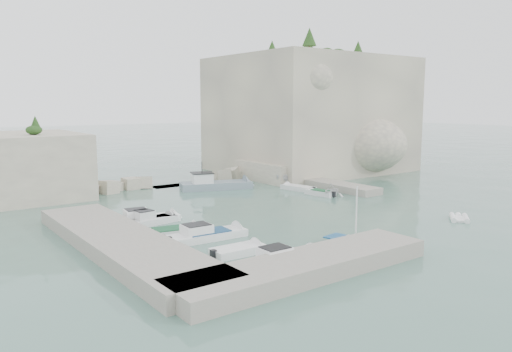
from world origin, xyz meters
TOP-DOWN VIEW (x-y plane):
  - ground at (0.00, 0.00)m, footprint 400.00×400.00m
  - cliff_east at (23.00, 23.00)m, footprint 26.00×22.00m
  - cliff_terrace at (13.00, 18.00)m, footprint 8.00×10.00m
  - outcrop_west at (-20.00, 25.00)m, footprint 16.00×14.00m
  - quay_west at (-17.00, -1.00)m, footprint 5.00×24.00m
  - quay_south at (-10.00, -12.50)m, footprint 18.00×4.00m
  - ledge_east at (13.50, 10.00)m, footprint 3.00×16.00m
  - breakwater at (-1.00, 22.00)m, footprint 28.00×3.00m
  - motorboat_a at (-12.12, 5.70)m, footprint 6.45×2.70m
  - motorboat_b at (-12.02, 4.92)m, footprint 5.08×2.20m
  - motorboat_c at (-12.43, 0.49)m, footprint 5.58×2.91m
  - motorboat_d at (-10.59, -2.06)m, footprint 6.81×2.37m
  - motorboat_e at (-10.90, -6.65)m, footprint 4.23×1.82m
  - motorboat_f at (-9.67, -10.20)m, footprint 6.16×1.88m
  - rowboat at (-3.24, -10.38)m, footprint 5.51×4.33m
  - inflatable_dinghy at (10.64, -10.03)m, footprint 3.07×2.76m
  - tender_east_a at (9.86, 5.00)m, footprint 3.63×3.36m
  - tender_east_b at (9.05, 6.05)m, footprint 1.95×4.03m
  - tender_east_c at (9.27, 10.06)m, footprint 2.42×4.97m
  - tender_east_d at (11.21, 13.51)m, footprint 4.87×2.16m
  - work_boat at (1.87, 16.64)m, footprint 9.73×5.74m
  - rowboat_mast at (-3.24, -10.38)m, footprint 0.10×0.10m
  - vegetation at (17.83, 24.40)m, footprint 53.48×13.88m

SIDE VIEW (x-z plane):
  - ground at x=0.00m, z-range 0.00..0.00m
  - motorboat_a at x=-12.12m, z-range -0.70..0.70m
  - motorboat_b at x=-12.02m, z-range -0.70..0.70m
  - motorboat_c at x=-12.43m, z-range -0.35..0.35m
  - motorboat_d at x=-10.59m, z-range -0.70..0.70m
  - motorboat_e at x=-10.90m, z-range -0.35..0.35m
  - motorboat_f at x=-9.67m, z-range -0.70..0.70m
  - rowboat at x=-3.24m, z-range -0.52..0.52m
  - inflatable_dinghy at x=10.64m, z-range -0.22..0.22m
  - tender_east_a at x=9.86m, z-range -0.79..0.79m
  - tender_east_b at x=9.05m, z-range -0.35..0.35m
  - tender_east_c at x=9.27m, z-range -0.35..0.35m
  - tender_east_d at x=11.21m, z-range -0.92..0.92m
  - work_boat at x=1.87m, z-range -1.10..1.10m
  - ledge_east at x=13.50m, z-range 0.00..0.80m
  - quay_west at x=-17.00m, z-range 0.00..1.10m
  - quay_south at x=-10.00m, z-range 0.00..1.10m
  - breakwater at x=-1.00m, z-range 0.00..1.40m
  - cliff_terrace at x=13.00m, z-range 0.00..2.50m
  - rowboat_mast at x=-3.24m, z-range 0.52..4.72m
  - outcrop_west at x=-20.00m, z-range 0.00..7.00m
  - cliff_east at x=23.00m, z-range 0.00..17.00m
  - vegetation at x=17.83m, z-range 11.23..24.63m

